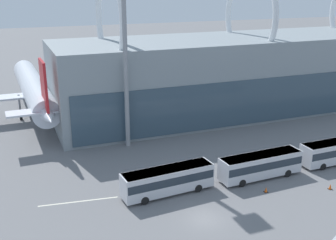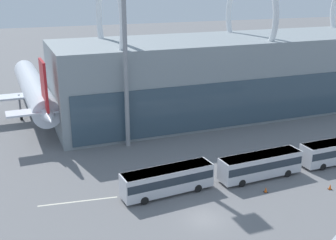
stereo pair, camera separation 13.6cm
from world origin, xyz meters
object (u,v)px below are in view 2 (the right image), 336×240
object	(u,v)px
shuttle_bus_1	(260,164)
traffic_cone_0	(266,190)
traffic_cone_1	(330,187)
shuttle_bus_0	(168,179)
airliner_at_gate_near	(35,90)
floodlight_mast	(124,13)
airliner_at_gate_far	(228,69)

from	to	relation	value
shuttle_bus_1	traffic_cone_0	distance (m)	4.34
traffic_cone_1	shuttle_bus_0	bearing A→B (deg)	161.70
airliner_at_gate_near	traffic_cone_1	distance (m)	54.77
airliner_at_gate_near	floodlight_mast	xyz separation A→B (m)	(12.15, -20.83, 15.20)
floodlight_mast	traffic_cone_1	world-z (taller)	floodlight_mast
airliner_at_gate_near	shuttle_bus_1	distance (m)	46.05
shuttle_bus_1	traffic_cone_0	world-z (taller)	shuttle_bus_1
floodlight_mast	traffic_cone_0	xyz separation A→B (m)	(11.51, -21.30, -20.19)
airliner_at_gate_near	traffic_cone_0	size ratio (longest dim) A/B	66.53
traffic_cone_0	shuttle_bus_0	bearing A→B (deg)	160.34
traffic_cone_0	traffic_cone_1	bearing A→B (deg)	-16.29
traffic_cone_0	traffic_cone_1	distance (m)	8.29
traffic_cone_1	shuttle_bus_1	bearing A→B (deg)	136.72
airliner_at_gate_near	shuttle_bus_1	size ratio (longest dim) A/B	3.87
shuttle_bus_1	traffic_cone_1	bearing A→B (deg)	-45.54
shuttle_bus_0	traffic_cone_1	distance (m)	20.53
shuttle_bus_1	traffic_cone_1	size ratio (longest dim) A/B	16.18
floodlight_mast	traffic_cone_1	bearing A→B (deg)	-50.52
airliner_at_gate_far	shuttle_bus_1	distance (m)	51.09
shuttle_bus_0	floodlight_mast	distance (m)	25.31
shuttle_bus_1	traffic_cone_1	distance (m)	8.97
airliner_at_gate_far	floodlight_mast	xyz separation A→B (m)	(-34.03, -28.94, 16.10)
shuttle_bus_0	traffic_cone_0	bearing A→B (deg)	-23.88
shuttle_bus_1	traffic_cone_1	world-z (taller)	shuttle_bus_1
shuttle_bus_0	airliner_at_gate_near	bearing A→B (deg)	103.54
shuttle_bus_0	shuttle_bus_1	distance (m)	13.02
shuttle_bus_0	traffic_cone_1	size ratio (longest dim) A/B	16.27
airliner_at_gate_near	floodlight_mast	bearing A→B (deg)	-151.37
airliner_at_gate_near	traffic_cone_1	bearing A→B (deg)	-146.21
airliner_at_gate_near	traffic_cone_1	xyz separation A→B (m)	(31.62, -44.45, -4.97)
airliner_at_gate_near	shuttle_bus_0	xyz separation A→B (m)	(12.18, -38.02, -3.37)
shuttle_bus_0	shuttle_bus_1	size ratio (longest dim) A/B	1.01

